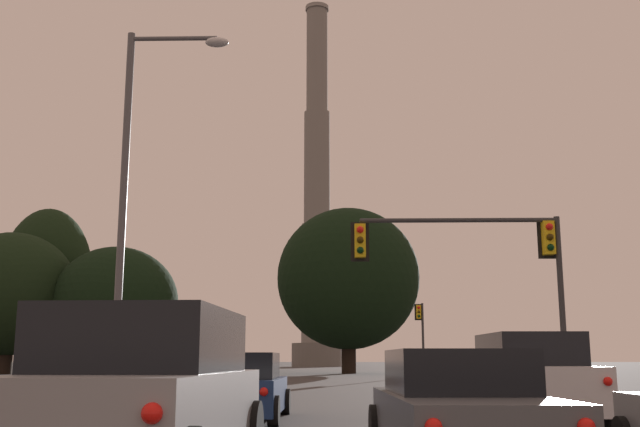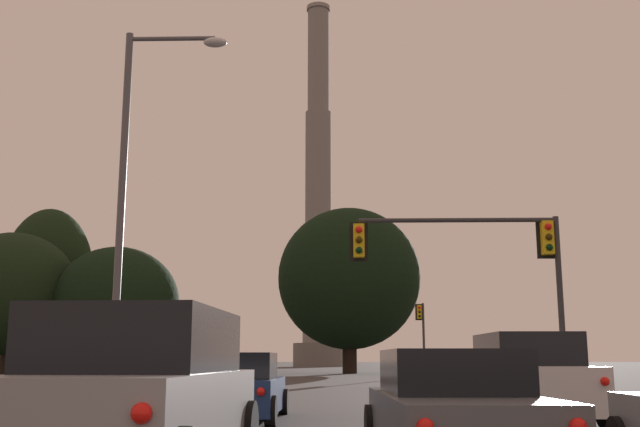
{
  "view_description": "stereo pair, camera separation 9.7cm",
  "coord_description": "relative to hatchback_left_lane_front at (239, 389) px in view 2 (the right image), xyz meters",
  "views": [
    {
      "loc": [
        -1.29,
        -2.51,
        1.31
      ],
      "look_at": [
        -2.14,
        35.21,
        8.64
      ],
      "focal_mm": 42.0,
      "sensor_mm": 36.0,
      "label": 1
    },
    {
      "loc": [
        -1.2,
        -2.51,
        1.31
      ],
      "look_at": [
        -2.14,
        35.21,
        8.64
      ],
      "focal_mm": 42.0,
      "sensor_mm": 36.0,
      "label": 2
    }
  ],
  "objects": [
    {
      "name": "hatchback_left_lane_front",
      "position": [
        0.0,
        0.0,
        0.0
      ],
      "size": [
        1.91,
        4.11,
        1.44
      ],
      "rotation": [
        0.0,
        0.0,
        -0.0
      ],
      "color": "navy",
      "rests_on": "ground_plane"
    },
    {
      "name": "suv_right_lane_front",
      "position": [
        6.32,
        0.16,
        0.23
      ],
      "size": [
        2.18,
        4.93,
        1.86
      ],
      "rotation": [
        0.0,
        0.0,
        0.02
      ],
      "color": "silver",
      "rests_on": "ground_plane"
    },
    {
      "name": "sedan_center_lane_second",
      "position": [
        3.62,
        -6.99,
        0.0
      ],
      "size": [
        2.14,
        4.76,
        1.43
      ],
      "rotation": [
        0.0,
        0.0,
        0.04
      ],
      "color": "#4C4F54",
      "rests_on": "ground_plane"
    },
    {
      "name": "suv_left_lane_second",
      "position": [
        -0.05,
        -8.24,
        0.23
      ],
      "size": [
        2.25,
        4.96,
        1.86
      ],
      "rotation": [
        0.0,
        0.0,
        -0.03
      ],
      "color": "gray",
      "rests_on": "ground_plane"
    },
    {
      "name": "traffic_light_far_right",
      "position": [
        8.54,
        41.47,
        2.96
      ],
      "size": [
        0.78,
        0.5,
        5.51
      ],
      "color": "#2D2D30",
      "rests_on": "ground_plane"
    },
    {
      "name": "traffic_light_overhead_right",
      "position": [
        6.74,
        6.36,
        3.71
      ],
      "size": [
        6.61,
        0.5,
        5.65
      ],
      "color": "#2D2D30",
      "rests_on": "ground_plane"
    },
    {
      "name": "street_lamp",
      "position": [
        -3.11,
        2.25,
        5.3
      ],
      "size": [
        2.76,
        0.36,
        10.0
      ],
      "color": "#56565B",
      "rests_on": "ground_plane"
    },
    {
      "name": "smokestack",
      "position": [
        -1.25,
        108.25,
        24.16
      ],
      "size": [
        8.27,
        8.27,
        63.5
      ],
      "color": "slate",
      "rests_on": "ground_plane"
    },
    {
      "name": "treeline_far_left",
      "position": [
        -17.17,
        48.09,
        5.42
      ],
      "size": [
        10.84,
        9.76,
        10.96
      ],
      "color": "black",
      "rests_on": "ground_plane"
    },
    {
      "name": "treeline_center_left",
      "position": [
        3.13,
        51.22,
        7.83
      ],
      "size": [
        12.91,
        11.62,
        14.94
      ],
      "color": "black",
      "rests_on": "ground_plane"
    },
    {
      "name": "treeline_center_right",
      "position": [
        -25.0,
        52.19,
        7.85
      ],
      "size": [
        8.42,
        7.58,
        15.24
      ],
      "color": "black",
      "rests_on": "ground_plane"
    },
    {
      "name": "treeline_far_right",
      "position": [
        -26.35,
        47.97,
        6.23
      ],
      "size": [
        11.28,
        10.15,
        12.25
      ],
      "color": "black",
      "rests_on": "ground_plane"
    }
  ]
}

